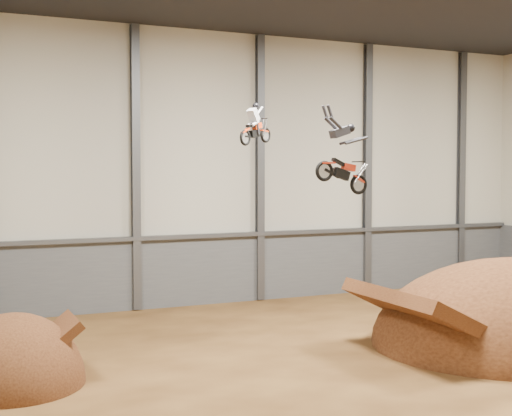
{
  "coord_description": "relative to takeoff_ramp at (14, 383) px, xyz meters",
  "views": [
    {
      "loc": [
        -12.2,
        -19.35,
        6.87
      ],
      "look_at": [
        -1.73,
        4.0,
        5.53
      ],
      "focal_mm": 50.0,
      "sensor_mm": 36.0,
      "label": 1
    }
  ],
  "objects": [
    {
      "name": "steel_column_4",
      "position": [
        20.08,
        10.24,
        7.0
      ],
      "size": [
        0.4,
        0.36,
        13.9
      ],
      "primitive_type": "cube",
      "color": "#47494F",
      "rests_on": "ground"
    },
    {
      "name": "steel_column_2",
      "position": [
        6.75,
        10.24,
        7.0
      ],
      "size": [
        0.4,
        0.36,
        13.9
      ],
      "primitive_type": "cube",
      "color": "#47494F",
      "rests_on": "ground"
    },
    {
      "name": "takeoff_ramp",
      "position": [
        0.0,
        0.0,
        0.0
      ],
      "size": [
        4.54,
        5.23,
        4.54
      ],
      "primitive_type": "ellipsoid",
      "color": "#381C0E",
      "rests_on": "ground"
    },
    {
      "name": "steel_column_3",
      "position": [
        13.41,
        10.24,
        7.0
      ],
      "size": [
        0.4,
        0.36,
        13.9
      ],
      "primitive_type": "cube",
      "color": "#47494F",
      "rests_on": "ground"
    },
    {
      "name": "lower_band_back",
      "position": [
        10.08,
        10.34,
        1.75
      ],
      "size": [
        39.8,
        0.18,
        3.5
      ],
      "primitive_type": "cube",
      "color": "#505357",
      "rests_on": "ground"
    },
    {
      "name": "fmx_rider_a",
      "position": [
        8.65,
        0.1,
        8.67
      ],
      "size": [
        2.08,
        1.57,
        1.85
      ],
      "primitive_type": null,
      "rotation": [
        0.0,
        -0.12,
        0.51
      ],
      "color": "red"
    },
    {
      "name": "steel_column_5",
      "position": [
        26.75,
        10.24,
        7.0
      ],
      "size": [
        0.4,
        0.36,
        13.9
      ],
      "primitive_type": "cube",
      "color": "#47494F",
      "rests_on": "ground"
    },
    {
      "name": "fmx_rider_b",
      "position": [
        10.64,
        -2.5,
        7.56
      ],
      "size": [
        3.65,
        1.12,
        3.32
      ],
      "primitive_type": null,
      "rotation": [
        0.0,
        0.31,
        0.08
      ],
      "color": "red"
    },
    {
      "name": "floor",
      "position": [
        10.08,
        -4.56,
        0.0
      ],
      "size": [
        40.0,
        40.0,
        0.0
      ],
      "primitive_type": "plane",
      "color": "#452A12",
      "rests_on": "ground"
    },
    {
      "name": "back_wall",
      "position": [
        10.08,
        10.44,
        7.0
      ],
      "size": [
        40.0,
        0.1,
        14.0
      ],
      "primitive_type": "cube",
      "color": "beige",
      "rests_on": "ground"
    },
    {
      "name": "steel_rail",
      "position": [
        10.08,
        10.19,
        3.55
      ],
      "size": [
        39.8,
        0.35,
        0.2
      ],
      "primitive_type": "cube",
      "color": "#47494F",
      "rests_on": "lower_band_back"
    }
  ]
}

